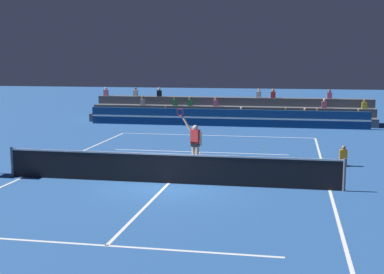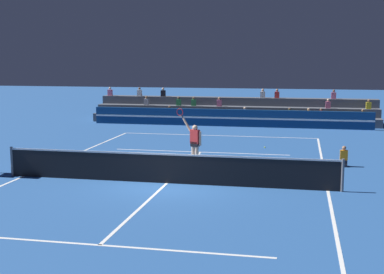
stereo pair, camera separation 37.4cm
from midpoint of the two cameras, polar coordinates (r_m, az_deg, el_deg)
name	(u,v)px [view 1 (the left image)]	position (r m, az deg, el deg)	size (l,w,h in m)	color
ground_plane	(169,183)	(18.86, -3.07, -4.96)	(120.00, 120.00, 0.00)	#285699
court_lines	(169,183)	(18.86, -3.07, -4.95)	(11.10, 23.90, 0.01)	white
tennis_net	(169,168)	(18.74, -3.08, -3.34)	(12.00, 0.10, 1.10)	slate
sponsor_banner_wall	(225,118)	(34.48, 3.28, 2.06)	(18.00, 0.26, 1.10)	navy
bleacher_stand	(230,112)	(36.98, 3.80, 2.63)	(19.20, 2.85, 2.28)	#4C515B
ball_kid_courtside	(343,158)	(22.57, 15.38, -2.17)	(0.30, 0.36, 0.84)	black
tennis_player	(195,143)	(21.47, -0.20, -0.63)	(1.15, 0.55, 2.40)	beige
tennis_ball	(263,147)	(26.42, 7.21, -1.08)	(0.07, 0.07, 0.07)	#C6DB33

